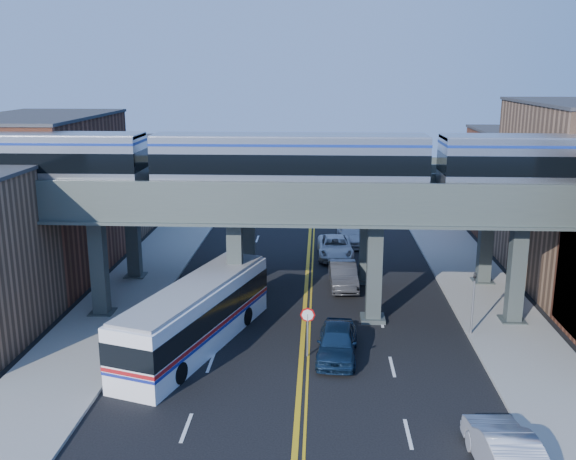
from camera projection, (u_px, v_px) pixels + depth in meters
name	position (u px, v px, depth m)	size (l,w,h in m)	color
ground	(300.00, 384.00, 29.82)	(120.00, 120.00, 0.00)	black
sidewalk_west	(121.00, 302.00, 40.05)	(5.00, 70.00, 0.16)	gray
sidewalk_east	(494.00, 309.00, 38.93)	(5.00, 70.00, 0.16)	gray
building_west_b	(44.00, 197.00, 44.88)	(8.00, 14.00, 11.00)	brown
building_west_c	(106.00, 186.00, 57.84)	(8.00, 10.00, 8.00)	#8B6448
building_east_c	(522.00, 184.00, 55.91)	(8.00, 10.00, 9.00)	brown
elevated_viaduct_near	(305.00, 211.00, 35.99)	(52.00, 3.60, 7.40)	#3B4442
elevated_viaduct_far	(307.00, 189.00, 42.77)	(52.00, 3.60, 7.40)	#3B4442
transit_train	(290.00, 162.00, 35.36)	(46.65, 2.92, 3.41)	black
stop_sign	(308.00, 324.00, 32.28)	(0.76, 0.09, 2.63)	slate
traffic_signal	(473.00, 296.00, 34.62)	(0.15, 0.18, 4.10)	slate
transit_bus	(196.00, 316.00, 33.55)	(6.49, 12.83, 3.24)	white
car_lane_a	(337.00, 342.00, 32.39)	(1.98, 4.91, 1.67)	#11243E
car_lane_b	(343.00, 275.00, 42.93)	(1.74, 5.00, 1.65)	#333336
car_lane_c	(335.00, 247.00, 49.79)	(2.64, 5.72, 1.59)	silver
car_lane_d	(351.00, 234.00, 53.67)	(2.24, 5.51, 1.60)	#B8B8BD
car_parked_curb	(506.00, 453.00, 22.93)	(1.86, 5.34, 1.76)	silver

